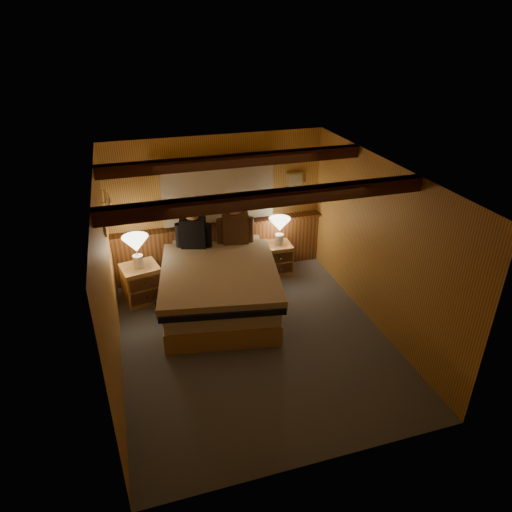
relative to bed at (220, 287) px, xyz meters
name	(u,v)px	position (x,y,z in m)	size (l,w,h in m)	color
floor	(254,339)	(0.28, -0.90, -0.39)	(4.20, 4.20, 0.00)	#555B65
ceiling	(254,174)	(0.28, -0.90, 2.01)	(4.20, 4.20, 0.00)	#DF9C53
wall_back	(218,207)	(0.28, 1.20, 0.81)	(3.60, 3.60, 0.00)	gold
wall_left	(108,286)	(-1.52, -0.90, 0.81)	(4.20, 4.20, 0.00)	gold
wall_right	(379,246)	(2.08, -0.90, 0.81)	(4.20, 4.20, 0.00)	gold
wall_front	(322,373)	(0.28, -3.00, 0.81)	(3.60, 3.60, 0.00)	gold
wainscot	(221,247)	(0.28, 1.14, 0.10)	(3.60, 0.23, 0.94)	brown
curtain_window	(219,190)	(0.28, 1.13, 1.14)	(2.18, 0.09, 1.11)	#482212
ceiling_beams	(251,177)	(0.28, -0.75, 1.92)	(3.60, 1.65, 0.16)	#482212
coat_rail	(108,202)	(-1.44, 0.68, 1.28)	(0.05, 0.55, 0.24)	silver
framed_print	(295,180)	(1.63, 1.18, 1.16)	(0.30, 0.04, 0.25)	tan
bed	(220,287)	(0.00, 0.00, 0.00)	(2.00, 2.42, 0.74)	tan
nightstand_left	(142,283)	(-1.12, 0.60, -0.08)	(0.64, 0.60, 0.60)	tan
nightstand_right	(277,258)	(1.22, 0.86, -0.12)	(0.50, 0.45, 0.53)	tan
lamp_left	(136,246)	(-1.13, 0.59, 0.58)	(0.39, 0.39, 0.51)	white
lamp_right	(280,226)	(1.25, 0.86, 0.48)	(0.37, 0.37, 0.48)	white
person_left	(193,231)	(-0.23, 0.77, 0.63)	(0.56, 0.33, 0.70)	black
person_right	(235,226)	(0.45, 0.74, 0.64)	(0.60, 0.30, 0.73)	#4B311E
duffel_bag	(173,308)	(-0.72, 0.01, -0.24)	(0.52, 0.38, 0.33)	black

